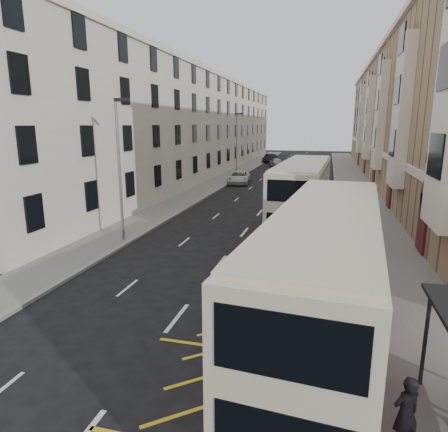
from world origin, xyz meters
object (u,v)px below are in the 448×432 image
(double_decker_front, at_px, (324,286))
(double_decker_rear, at_px, (303,199))
(street_lamp_near, at_px, (120,163))
(pedestrian_far, at_px, (370,294))
(car_red, at_px, (309,160))
(car_dark, at_px, (270,158))
(street_lamp_far, at_px, (237,141))
(pedestrian_near, at_px, (406,414))
(car_silver, at_px, (277,163))
(white_van, at_px, (239,178))

(double_decker_front, height_order, double_decker_rear, double_decker_front)
(street_lamp_near, relative_size, pedestrian_far, 4.30)
(car_red, bearing_deg, car_dark, -31.55)
(street_lamp_far, bearing_deg, pedestrian_far, -70.62)
(double_decker_front, bearing_deg, pedestrian_far, 65.01)
(double_decker_front, distance_m, pedestrian_near, 3.78)
(pedestrian_near, bearing_deg, car_red, -114.66)
(pedestrian_near, height_order, pedestrian_far, pedestrian_far)
(double_decker_rear, bearing_deg, pedestrian_near, -76.51)
(double_decker_rear, bearing_deg, car_red, 94.77)
(pedestrian_near, xyz_separation_m, car_silver, (-9.68, 56.86, -0.26))
(white_van, distance_m, car_dark, 27.27)
(double_decker_rear, height_order, car_red, double_decker_rear)
(street_lamp_near, distance_m, double_decker_front, 14.94)
(white_van, height_order, car_silver, car_silver)
(double_decker_front, distance_m, car_dark, 62.56)
(street_lamp_near, relative_size, double_decker_rear, 0.69)
(street_lamp_near, bearing_deg, car_silver, 85.62)
(street_lamp_far, bearing_deg, double_decker_front, -73.95)
(street_lamp_far, bearing_deg, car_red, 67.56)
(white_van, xyz_separation_m, car_silver, (2.00, 19.35, 0.01))
(pedestrian_near, bearing_deg, double_decker_front, -89.65)
(street_lamp_near, xyz_separation_m, car_silver, (3.40, 44.34, -3.91))
(car_dark, height_order, car_red, car_red)
(car_silver, bearing_deg, street_lamp_far, -124.68)
(street_lamp_near, bearing_deg, street_lamp_far, 90.00)
(street_lamp_near, xyz_separation_m, pedestrian_near, (13.08, -12.52, -3.65))
(street_lamp_far, height_order, car_red, street_lamp_far)
(pedestrian_far, bearing_deg, street_lamp_near, -25.61)
(white_van, bearing_deg, pedestrian_far, -76.71)
(car_dark, bearing_deg, double_decker_rear, -73.71)
(pedestrian_far, xyz_separation_m, car_silver, (-9.52, 51.06, -0.35))
(street_lamp_far, xyz_separation_m, double_decker_rear, (9.92, -25.82, -2.31))
(pedestrian_far, height_order, car_red, pedestrian_far)
(street_lamp_far, distance_m, pedestrian_far, 39.10)
(car_dark, bearing_deg, street_lamp_far, -87.00)
(double_decker_rear, bearing_deg, street_lamp_far, 113.78)
(white_van, bearing_deg, pedestrian_near, -79.37)
(street_lamp_near, xyz_separation_m, double_decker_front, (11.35, -9.44, -2.31))
(street_lamp_near, distance_m, car_silver, 44.64)
(double_decker_front, height_order, car_silver, double_decker_front)
(pedestrian_far, distance_m, white_van, 33.74)
(street_lamp_near, height_order, double_decker_front, street_lamp_near)
(street_lamp_near, relative_size, double_decker_front, 0.69)
(pedestrian_near, xyz_separation_m, pedestrian_far, (-0.16, 5.79, 0.09))
(white_van, relative_size, car_dark, 1.10)
(double_decker_rear, xyz_separation_m, pedestrian_near, (3.16, -16.70, -1.34))
(street_lamp_far, height_order, car_silver, street_lamp_far)
(car_red, bearing_deg, double_decker_front, 77.90)
(street_lamp_far, bearing_deg, car_silver, 76.66)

